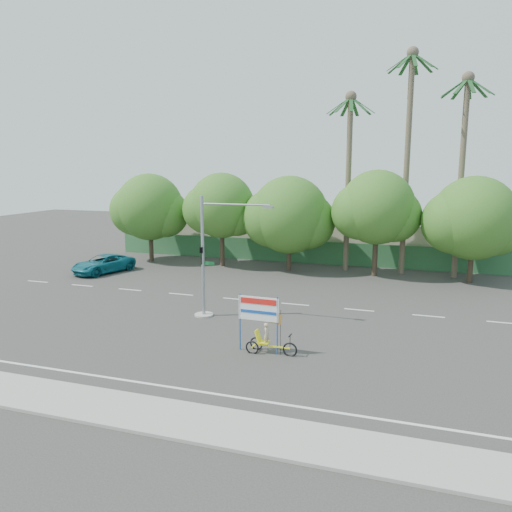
% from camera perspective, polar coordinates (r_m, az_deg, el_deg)
% --- Properties ---
extents(ground, '(120.00, 120.00, 0.00)m').
position_cam_1_polar(ground, '(25.13, -4.46, -9.89)').
color(ground, '#33302D').
rests_on(ground, ground).
extents(sidewalk_near, '(50.00, 2.40, 0.12)m').
position_cam_1_polar(sidewalk_near, '(19.00, -13.60, -16.94)').
color(sidewalk_near, gray).
rests_on(sidewalk_near, ground).
extents(fence, '(38.00, 0.08, 2.00)m').
position_cam_1_polar(fence, '(44.85, 6.15, 0.43)').
color(fence, '#336B3D').
rests_on(fence, ground).
extents(building_left, '(12.00, 8.00, 4.00)m').
position_cam_1_polar(building_left, '(51.86, -3.64, 2.93)').
color(building_left, beige).
rests_on(building_left, ground).
extents(building_right, '(14.00, 8.00, 3.60)m').
position_cam_1_polar(building_right, '(48.23, 16.64, 1.71)').
color(building_right, beige).
rests_on(building_right, ground).
extents(tree_far_left, '(7.14, 6.00, 7.96)m').
position_cam_1_polar(tree_far_left, '(46.18, -12.10, 5.25)').
color(tree_far_left, '#473828').
rests_on(tree_far_left, ground).
extents(tree_left, '(6.66, 5.60, 8.07)m').
position_cam_1_polar(tree_left, '(43.06, -3.99, 5.50)').
color(tree_left, '#473828').
rests_on(tree_left, ground).
extents(tree_center, '(7.62, 6.40, 7.85)m').
position_cam_1_polar(tree_center, '(41.24, 3.78, 4.46)').
color(tree_center, '#473828').
rests_on(tree_center, ground).
extents(tree_right, '(6.90, 5.80, 8.36)m').
position_cam_1_polar(tree_right, '(40.00, 13.59, 5.13)').
color(tree_right, '#473828').
rests_on(tree_right, ground).
extents(tree_far_right, '(7.38, 6.20, 7.94)m').
position_cam_1_polar(tree_far_right, '(40.10, 23.58, 3.71)').
color(tree_far_right, '#473828').
rests_on(tree_far_right, ground).
extents(palm_tall, '(3.73, 3.79, 17.45)m').
position_cam_1_polar(palm_tall, '(41.28, 16.98, 12.39)').
color(palm_tall, '#70604C').
rests_on(palm_tall, ground).
extents(palm_mid, '(3.73, 3.79, 15.45)m').
position_cam_1_polar(palm_mid, '(41.32, 22.54, 10.57)').
color(palm_mid, '#70604C').
rests_on(palm_mid, ground).
extents(palm_short, '(3.73, 3.79, 14.45)m').
position_cam_1_polar(palm_short, '(41.61, 10.56, 10.43)').
color(palm_short, '#70604C').
rests_on(palm_short, ground).
extents(traffic_signal, '(4.72, 1.10, 7.00)m').
position_cam_1_polar(traffic_signal, '(28.69, -5.53, -1.28)').
color(traffic_signal, gray).
rests_on(traffic_signal, ground).
extents(trike_billboard, '(2.87, 0.67, 2.82)m').
position_cam_1_polar(trike_billboard, '(23.47, 0.92, -8.40)').
color(trike_billboard, black).
rests_on(trike_billboard, ground).
extents(pickup_truck, '(3.95, 5.74, 1.46)m').
position_cam_1_polar(pickup_truck, '(42.62, -17.07, -0.87)').
color(pickup_truck, '#106475').
rests_on(pickup_truck, ground).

